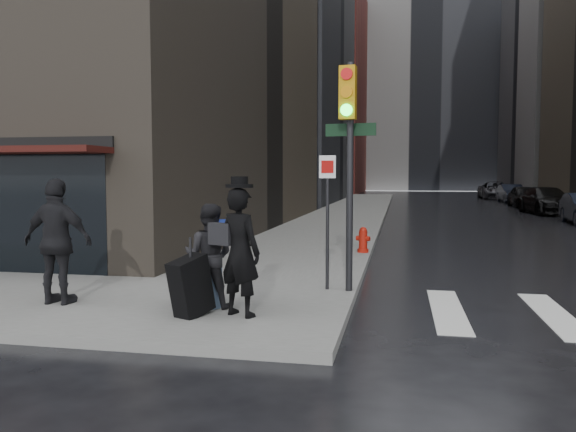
# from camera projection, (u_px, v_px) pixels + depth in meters

# --- Properties ---
(ground) EXTENTS (140.00, 140.00, 0.00)m
(ground) POSITION_uv_depth(u_px,v_px,m) (220.00, 315.00, 8.71)
(ground) COLOR black
(ground) RESTS_ON ground
(sidewalk_left) EXTENTS (4.00, 50.00, 0.15)m
(sidewalk_left) POSITION_uv_depth(u_px,v_px,m) (355.00, 209.00, 35.12)
(sidewalk_left) COLOR slate
(sidewalk_left) RESTS_ON ground
(bldg_left_far) EXTENTS (22.00, 20.00, 26.00)m
(bldg_left_far) POSITION_uv_depth(u_px,v_px,m) (275.00, 90.00, 70.95)
(bldg_left_far) COLOR #5C261F
(bldg_left_far) RESTS_ON ground
(bldg_distant) EXTENTS (40.00, 12.00, 32.00)m
(bldg_distant) POSITION_uv_depth(u_px,v_px,m) (424.00, 81.00, 82.68)
(bldg_distant) COLOR gray
(bldg_distant) RESTS_ON ground
(man_overcoat) EXTENTS (1.36, 0.90, 2.03)m
(man_overcoat) POSITION_uv_depth(u_px,v_px,m) (230.00, 257.00, 7.98)
(man_overcoat) COLOR black
(man_overcoat) RESTS_ON ground
(man_jeans) EXTENTS (1.14, 0.65, 1.59)m
(man_jeans) POSITION_uv_depth(u_px,v_px,m) (209.00, 255.00, 8.54)
(man_jeans) COLOR black
(man_jeans) RESTS_ON ground
(man_greycoat) EXTENTS (1.17, 0.52, 1.97)m
(man_greycoat) POSITION_uv_depth(u_px,v_px,m) (58.00, 241.00, 8.73)
(man_greycoat) COLOR black
(man_greycoat) RESTS_ON ground
(traffic_light) EXTENTS (0.98, 0.49, 3.93)m
(traffic_light) POSITION_uv_depth(u_px,v_px,m) (347.00, 145.00, 9.54)
(traffic_light) COLOR black
(traffic_light) RESTS_ON ground
(fire_hydrant) EXTENTS (0.39, 0.29, 0.67)m
(fire_hydrant) POSITION_uv_depth(u_px,v_px,m) (363.00, 241.00, 14.65)
(fire_hydrant) COLOR #9F1509
(fire_hydrant) RESTS_ON ground
(parked_car_3) EXTENTS (2.62, 5.36, 1.50)m
(parked_car_3) POSITION_uv_depth(u_px,v_px,m) (546.00, 201.00, 31.37)
(parked_car_3) COLOR black
(parked_car_3) RESTS_ON ground
(parked_car_4) EXTENTS (1.83, 4.41, 1.50)m
(parked_car_4) POSITION_uv_depth(u_px,v_px,m) (525.00, 196.00, 37.92)
(parked_car_4) COLOR black
(parked_car_4) RESTS_ON ground
(parked_car_5) EXTENTS (1.69, 4.47, 1.45)m
(parked_car_5) POSITION_uv_depth(u_px,v_px,m) (511.00, 193.00, 44.45)
(parked_car_5) COLOR black
(parked_car_5) RESTS_ON ground
(parked_car_6) EXTENTS (2.65, 5.74, 1.59)m
(parked_car_6) POSITION_uv_depth(u_px,v_px,m) (496.00, 190.00, 51.06)
(parked_car_6) COLOR #424146
(parked_car_6) RESTS_ON ground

